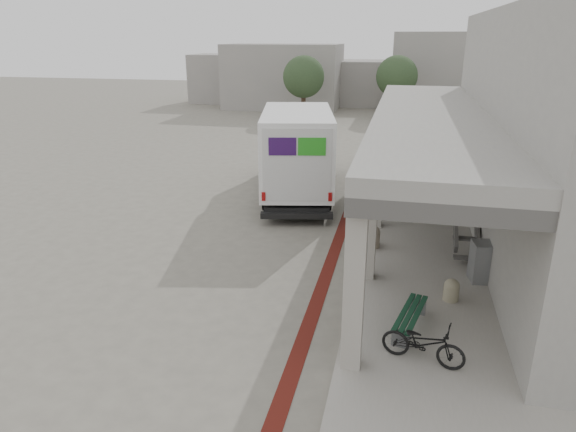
% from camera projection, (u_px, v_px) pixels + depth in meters
% --- Properties ---
extents(ground, '(120.00, 120.00, 0.00)m').
position_uv_depth(ground, '(286.00, 281.00, 13.77)').
color(ground, '#69655A').
rests_on(ground, ground).
extents(bike_lane_stripe, '(0.35, 40.00, 0.01)m').
position_uv_depth(bike_lane_stripe, '(333.00, 254.00, 15.40)').
color(bike_lane_stripe, '#521610').
rests_on(bike_lane_stripe, ground).
extents(sidewalk, '(4.40, 28.00, 0.12)m').
position_uv_depth(sidewalk, '(441.00, 294.00, 12.92)').
color(sidewalk, gray).
rests_on(sidewalk, ground).
extents(transit_building, '(7.60, 17.00, 7.00)m').
position_uv_depth(transit_building, '(541.00, 135.00, 15.36)').
color(transit_building, gray).
rests_on(transit_building, ground).
extents(distant_backdrop, '(28.00, 10.00, 6.50)m').
position_uv_depth(distant_backdrop, '(344.00, 76.00, 46.47)').
color(distant_backdrop, gray).
rests_on(distant_backdrop, ground).
extents(tree_left, '(3.20, 3.20, 4.80)m').
position_uv_depth(tree_left, '(304.00, 77.00, 39.50)').
color(tree_left, '#38281C').
rests_on(tree_left, ground).
extents(tree_mid, '(3.20, 3.20, 4.80)m').
position_uv_depth(tree_mid, '(397.00, 77.00, 39.90)').
color(tree_mid, '#38281C').
rests_on(tree_mid, ground).
extents(tree_right, '(3.20, 3.20, 4.80)m').
position_uv_depth(tree_right, '(508.00, 79.00, 37.32)').
color(tree_right, '#38281C').
rests_on(tree_right, ground).
extents(fedex_truck, '(4.08, 8.57, 3.52)m').
position_uv_depth(fedex_truck, '(297.00, 149.00, 20.82)').
color(fedex_truck, black).
rests_on(fedex_truck, ground).
extents(bench, '(0.80, 1.84, 0.42)m').
position_uv_depth(bench, '(410.00, 317.00, 11.18)').
color(bench, slate).
rests_on(bench, sidewalk).
extents(bollard_near, '(0.37, 0.37, 0.56)m').
position_uv_depth(bollard_near, '(451.00, 290.00, 12.43)').
color(bollard_near, gray).
rests_on(bollard_near, sidewalk).
extents(bollard_far, '(0.46, 0.46, 0.69)m').
position_uv_depth(bollard_far, '(372.00, 236.00, 15.56)').
color(bollard_far, gray).
rests_on(bollard_far, sidewalk).
extents(utility_cabinet, '(0.55, 0.69, 1.06)m').
position_uv_depth(utility_cabinet, '(481.00, 262.00, 13.37)').
color(utility_cabinet, gray).
rests_on(utility_cabinet, sidewalk).
extents(bicycle_black, '(1.72, 0.95, 0.86)m').
position_uv_depth(bicycle_black, '(423.00, 343.00, 10.01)').
color(bicycle_black, black).
rests_on(bicycle_black, sidewalk).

